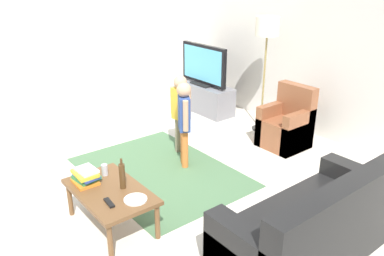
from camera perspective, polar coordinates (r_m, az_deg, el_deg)
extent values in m
plane|color=beige|center=(4.73, -5.78, -9.04)|extent=(7.80, 7.80, 0.00)
cube|color=silver|center=(6.27, 17.79, 11.11)|extent=(6.00, 0.12, 2.70)
cube|color=silver|center=(6.87, -20.28, 11.69)|extent=(0.12, 6.00, 2.70)
cube|color=#4C724C|center=(5.12, -4.66, -6.31)|extent=(2.20, 1.60, 0.01)
cube|color=slate|center=(7.20, 1.77, 4.42)|extent=(1.20, 0.44, 0.50)
cube|color=black|center=(7.21, 1.45, 3.21)|extent=(1.10, 0.32, 0.03)
cube|color=black|center=(7.11, 1.67, 6.42)|extent=(0.44, 0.28, 0.03)
cube|color=black|center=(7.02, 1.70, 9.21)|extent=(1.10, 0.07, 0.68)
cube|color=#59B2D8|center=(7.00, 1.46, 9.17)|extent=(1.00, 0.01, 0.58)
cube|color=black|center=(3.84, 16.34, -14.33)|extent=(0.80, 1.80, 0.42)
cube|color=black|center=(3.59, 20.66, -13.44)|extent=(0.20, 1.80, 0.86)
cube|color=black|center=(4.39, 22.72, -8.92)|extent=(0.80, 0.20, 0.60)
cube|color=#B22823|center=(4.01, 23.30, -7.77)|extent=(0.10, 0.32, 0.32)
cube|color=brown|center=(5.88, 13.16, -0.73)|extent=(0.60, 0.60, 0.42)
cube|color=brown|center=(5.96, 14.70, 1.91)|extent=(0.60, 0.16, 0.90)
cube|color=brown|center=(5.99, 11.47, 0.76)|extent=(0.12, 0.60, 0.60)
cube|color=brown|center=(5.72, 15.09, -0.62)|extent=(0.12, 0.60, 0.60)
cylinder|color=#262626|center=(6.53, 9.87, -0.03)|extent=(0.28, 0.28, 0.02)
cylinder|color=#99844C|center=(6.29, 10.31, 6.31)|extent=(0.03, 0.03, 1.50)
cylinder|color=silver|center=(6.12, 10.88, 14.26)|extent=(0.36, 0.36, 0.28)
cylinder|color=gray|center=(5.56, -2.05, -1.00)|extent=(0.08, 0.08, 0.51)
cylinder|color=gray|center=(5.48, -1.17, -1.35)|extent=(0.08, 0.08, 0.51)
cube|color=gold|center=(5.35, -1.67, 3.46)|extent=(0.26, 0.16, 0.43)
sphere|color=tan|center=(5.26, -1.70, 6.63)|extent=(0.18, 0.18, 0.18)
cylinder|color=tan|center=(5.45, -2.80, 4.03)|extent=(0.07, 0.07, 0.39)
cylinder|color=tan|center=(5.24, -0.49, 3.31)|extent=(0.07, 0.07, 0.39)
cylinder|color=orange|center=(5.23, -1.20, -2.54)|extent=(0.09, 0.09, 0.51)
cylinder|color=orange|center=(5.12, -1.03, -3.10)|extent=(0.09, 0.09, 0.51)
cube|color=#2D478C|center=(4.99, -1.15, 2.13)|extent=(0.28, 0.24, 0.44)
sphere|color=tan|center=(4.89, -1.18, 5.55)|extent=(0.18, 0.18, 0.18)
cylinder|color=tan|center=(5.13, -1.37, 2.95)|extent=(0.07, 0.07, 0.39)
cylinder|color=tan|center=(4.84, -0.93, 1.75)|extent=(0.07, 0.07, 0.39)
cube|color=brown|center=(4.00, -11.77, -8.97)|extent=(1.00, 0.60, 0.04)
cylinder|color=brown|center=(4.39, -17.23, -9.76)|extent=(0.05, 0.05, 0.38)
cylinder|color=brown|center=(3.69, -11.74, -15.86)|extent=(0.05, 0.05, 0.38)
cylinder|color=brown|center=(4.55, -11.39, -7.92)|extent=(0.05, 0.05, 0.38)
cylinder|color=brown|center=(3.89, -5.03, -13.29)|extent=(0.05, 0.05, 0.38)
cube|color=orange|center=(4.16, -15.17, -7.52)|extent=(0.26, 0.22, 0.03)
cube|color=#388C4C|center=(4.17, -15.01, -6.91)|extent=(0.26, 0.24, 0.04)
cube|color=#334CA5|center=(4.13, -15.02, -6.71)|extent=(0.28, 0.20, 0.02)
cube|color=yellow|center=(4.12, -15.22, -6.33)|extent=(0.28, 0.20, 0.03)
cube|color=white|center=(4.11, -15.00, -5.90)|extent=(0.24, 0.18, 0.03)
cylinder|color=#4C3319|center=(3.94, -10.05, -6.89)|extent=(0.06, 0.06, 0.26)
cylinder|color=#4C3319|center=(3.86, -10.20, -4.81)|extent=(0.02, 0.02, 0.06)
cube|color=black|center=(3.77, -11.88, -10.52)|extent=(0.17, 0.06, 0.02)
cylinder|color=silver|center=(4.24, -12.53, -5.93)|extent=(0.07, 0.07, 0.12)
cylinder|color=white|center=(3.78, -8.18, -10.19)|extent=(0.22, 0.22, 0.02)
cube|color=silver|center=(3.76, -8.03, -10.18)|extent=(0.15, 0.05, 0.01)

